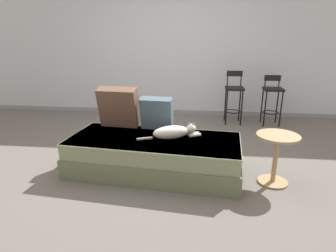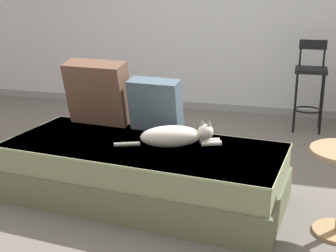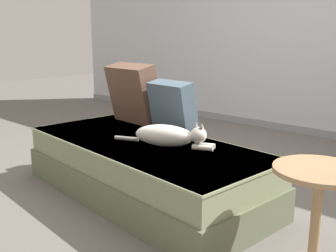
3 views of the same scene
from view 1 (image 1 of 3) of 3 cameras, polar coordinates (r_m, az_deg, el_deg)
The scene contains 10 objects.
ground_plane at distance 3.73m, azimuth -1.79°, elevation -6.35°, with size 16.00×16.00×0.00m, color #66605B.
wall_back_panel at distance 5.65m, azimuth 1.42°, elevation 15.45°, with size 8.00×0.10×2.60m, color silver.
wall_baseboard_trim at distance 5.78m, azimuth 1.27°, elevation 2.90°, with size 8.00×0.02×0.09m, color gray.
couch at distance 3.28m, azimuth -2.81°, elevation -5.82°, with size 2.04×1.05×0.41m.
throw_pillow_corner at distance 3.60m, azimuth -9.94°, elevation 3.82°, with size 0.51×0.32×0.52m.
throw_pillow_middle at distance 3.47m, azimuth -2.31°, elevation 2.62°, with size 0.41×0.25×0.41m.
cat at distance 3.18m, azimuth 1.16°, elevation -1.22°, with size 0.72×0.34×0.19m.
bar_stool_near_window at distance 5.20m, azimuth 13.26°, elevation 6.33°, with size 0.32×0.32×0.94m.
bar_stool_by_doorway at distance 5.32m, azimuth 20.42°, elevation 5.82°, with size 0.32×0.32×0.87m.
side_table at distance 3.18m, azimuth 21.13°, elevation -4.96°, with size 0.44×0.44×0.55m.
Camera 1 is at (0.49, -3.37, 1.52)m, focal length 30.00 mm.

